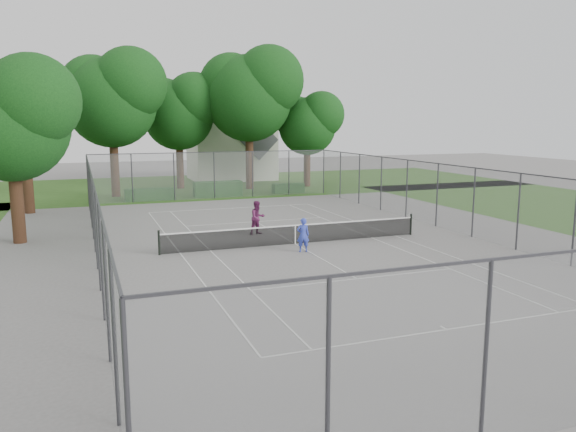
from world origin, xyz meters
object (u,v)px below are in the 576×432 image
object	(u,v)px
girl_player	(303,235)
woman_player	(258,218)
house	(231,139)
tennis_net	(295,234)

from	to	relation	value
girl_player	woman_player	world-z (taller)	woman_player
house	woman_player	bearing A→B (deg)	-101.93
tennis_net	girl_player	world-z (taller)	girl_player
tennis_net	girl_player	xyz separation A→B (m)	(-0.25, -1.62, 0.26)
girl_player	woman_player	xyz separation A→B (m)	(-0.73, 4.50, 0.10)
girl_player	woman_player	distance (m)	4.56
tennis_net	girl_player	distance (m)	1.66
tennis_net	woman_player	size ratio (longest dim) A/B	7.38
tennis_net	house	world-z (taller)	house
house	girl_player	size ratio (longest dim) A/B	6.41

